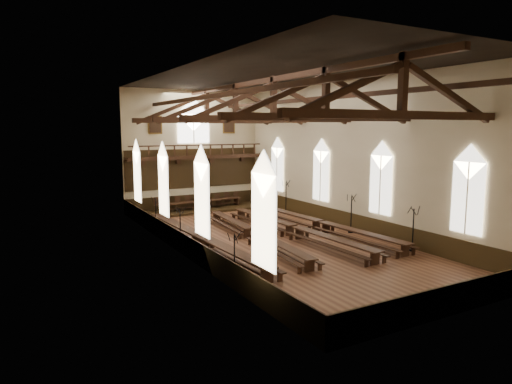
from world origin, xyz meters
TOP-DOWN VIEW (x-y plane):
  - ground at (0.00, 0.00)m, footprint 26.00×26.00m
  - room_walls at (0.00, 0.00)m, footprint 26.00×26.00m
  - wainscot_band at (0.00, 0.00)m, footprint 12.00×26.00m
  - side_windows at (-0.00, -0.00)m, footprint 11.85×19.80m
  - end_window at (0.00, 12.90)m, footprint 2.80×0.12m
  - minstrels_gallery at (0.00, 12.66)m, footprint 11.80×1.24m
  - portraits at (0.00, 12.90)m, footprint 7.75×0.09m
  - roof_trusses at (0.00, -0.00)m, footprint 11.70×25.70m
  - refectory_row_a at (-4.68, 0.41)m, footprint 1.95×14.97m
  - refectory_row_b at (-1.15, 0.38)m, footprint 1.92×13.92m
  - refectory_row_c at (1.57, -0.05)m, footprint 1.78×14.50m
  - refectory_row_d at (3.92, 0.29)m, footprint 1.92×14.59m
  - dais at (0.00, 11.40)m, footprint 11.40×2.93m
  - high_table at (0.00, 11.40)m, footprint 7.35×1.42m
  - high_chairs at (0.00, 12.13)m, footprint 7.72×0.53m
  - candelabrum_left_near at (-5.55, -5.83)m, footprint 0.69×0.66m
  - candelabrum_left_mid at (-5.55, 1.18)m, footprint 0.64×0.73m
  - candelabrum_left_far at (-5.55, 5.93)m, footprint 0.68×0.72m
  - candelabrum_right_near at (5.55, -5.98)m, footprint 0.77×0.74m
  - candelabrum_right_mid at (5.55, -0.80)m, footprint 0.75×0.77m
  - candelabrum_right_far at (5.55, 7.08)m, footprint 0.81×0.79m

SIDE VIEW (x-z plane):
  - ground at x=0.00m, z-range 0.00..0.00m
  - dais at x=0.00m, z-range 0.00..0.20m
  - refectory_row_b at x=-1.15m, z-range 0.16..0.85m
  - refectory_row_c at x=1.57m, z-range 0.17..0.93m
  - refectory_row_d at x=3.92m, z-range 0.18..0.94m
  - refectory_row_a at x=-4.68m, z-range 0.18..0.99m
  - wainscot_band at x=0.00m, z-range 0.00..1.20m
  - candelabrum_left_near at x=-5.55m, z-range -0.45..1.85m
  - candelabrum_left_far at x=-5.55m, z-range -0.46..1.90m
  - candelabrum_left_mid at x=-5.55m, z-range -0.47..1.92m
  - high_table at x=0.00m, z-range 0.43..1.12m
  - candelabrum_right_near at x=5.55m, z-range -0.50..2.06m
  - candelabrum_right_mid at x=5.55m, z-range -0.50..2.07m
  - high_chairs at x=0.00m, z-range 0.24..1.33m
  - candelabrum_right_far at x=5.55m, z-range -0.53..2.18m
  - side_windows at x=0.00m, z-range 1.49..5.99m
  - minstrels_gallery at x=0.00m, z-range 2.06..5.76m
  - room_walls at x=0.00m, z-range -6.54..19.46m
  - portraits at x=0.00m, z-range 6.38..7.82m
  - end_window at x=0.00m, z-range 5.32..9.12m
  - roof_trusses at x=0.00m, z-range 6.82..9.62m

